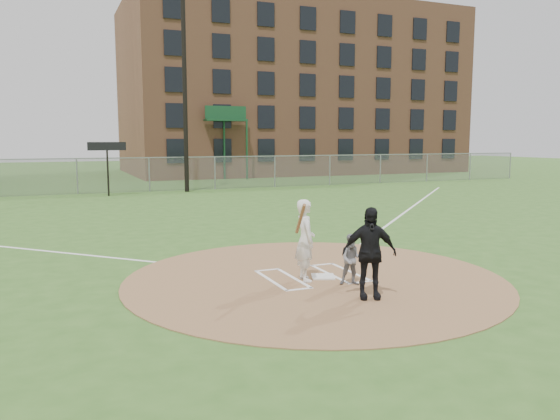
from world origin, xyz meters
name	(u,v)px	position (x,y,z in m)	size (l,w,h in m)	color
ground	(315,278)	(0.00, 0.00, 0.00)	(140.00, 140.00, 0.00)	#325C1F
dirt_circle	(315,278)	(0.00, 0.00, 0.01)	(8.40, 8.40, 0.02)	#946B46
home_plate	(323,277)	(0.19, -0.05, 0.04)	(0.50, 0.50, 0.03)	white
foul_line_first	(408,210)	(9.00, 9.00, 0.01)	(0.10, 24.00, 0.01)	white
catcher	(352,260)	(0.47, -0.84, 0.56)	(0.53, 0.41, 1.09)	gray
umpire	(369,253)	(0.27, -1.80, 0.91)	(1.05, 0.44, 1.79)	black
batters_boxes	(312,276)	(0.00, 0.15, 0.03)	(2.08, 1.88, 0.01)	white
batter_at_plate	(305,240)	(-0.30, -0.13, 0.92)	(0.64, 1.05, 1.78)	white
outfield_fence	(149,174)	(0.00, 22.00, 1.02)	(56.08, 0.08, 2.03)	slate
brick_warehouse	(289,92)	(16.00, 37.96, 7.50)	(30.00, 17.17, 15.00)	#A06245
light_pole	(185,77)	(2.00, 21.00, 6.61)	(1.20, 0.30, 12.22)	black
scoreboard_sign	(107,152)	(-2.50, 20.20, 2.39)	(2.00, 0.10, 2.93)	black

